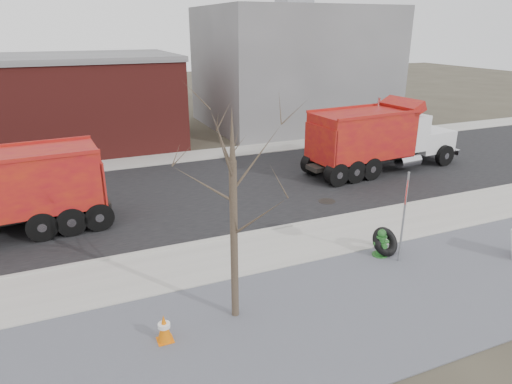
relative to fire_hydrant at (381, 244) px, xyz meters
name	(u,v)px	position (x,y,z in m)	size (l,w,h in m)	color
ground	(299,248)	(-2.05, 1.48, -0.42)	(120.00, 120.00, 0.00)	#383328
gravel_verge	(364,305)	(-2.05, -2.02, -0.40)	(60.00, 5.00, 0.03)	gray
sidewalk	(296,244)	(-2.05, 1.73, -0.39)	(60.00, 2.50, 0.06)	#9E9B93
curb	(278,228)	(-2.05, 3.03, -0.36)	(60.00, 0.15, 0.11)	#9E9B93
road	(232,188)	(-2.05, 7.78, -0.41)	(60.00, 9.40, 0.02)	black
far_sidewalk	(196,156)	(-2.05, 13.48, -0.39)	(60.00, 2.00, 0.06)	#9E9B93
building_grey	(292,67)	(6.95, 19.48, 3.58)	(12.00, 10.00, 8.00)	gray
bare_tree	(233,191)	(-5.25, -1.12, 2.88)	(3.20, 3.20, 5.20)	#382D23
fire_hydrant	(381,244)	(0.00, 0.00, 0.00)	(0.52, 0.50, 0.92)	#30722B
truck_tire	(385,242)	(0.21, 0.08, 0.00)	(1.12, 0.99, 0.92)	black
stop_sign	(405,202)	(0.30, -0.51, 1.53)	(0.57, 0.57, 2.87)	gray
traffic_cone_near	(164,328)	(-7.08, -1.42, -0.07)	(0.36, 0.36, 0.70)	orange
dump_truck_red_a	(379,136)	(5.44, 7.42, 1.32)	(8.51, 2.99, 3.41)	black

